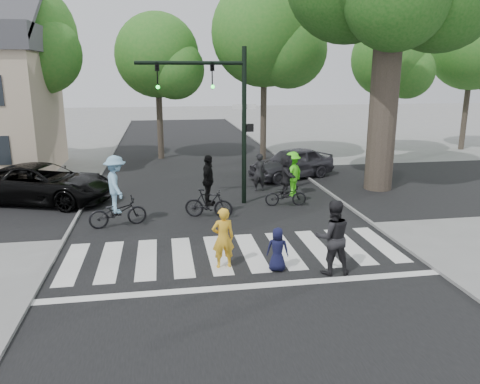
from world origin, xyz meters
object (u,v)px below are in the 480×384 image
object	(u,v)px
cyclist_mid	(208,192)
car_suv	(43,183)
traffic_signal	(222,104)
pedestrian_adult	(333,237)
cyclist_right	(286,183)
car_grey	(292,163)
pedestrian_woman	(223,238)
pedestrian_child	(278,249)
cyclist_left	(117,196)

from	to	relation	value
cyclist_mid	car_suv	xyz separation A→B (m)	(-6.30, 3.12, -0.16)
traffic_signal	pedestrian_adult	size ratio (longest dim) A/B	3.04
traffic_signal	cyclist_right	distance (m)	3.88
car_grey	pedestrian_woman	bearing A→B (deg)	-47.89
pedestrian_child	cyclist_mid	world-z (taller)	cyclist_mid
pedestrian_woman	cyclist_mid	distance (m)	4.46
pedestrian_child	car_grey	distance (m)	11.19
traffic_signal	pedestrian_woman	world-z (taller)	traffic_signal
car_grey	traffic_signal	bearing A→B (deg)	-66.92
car_suv	car_grey	size ratio (longest dim) A/B	1.26
pedestrian_child	cyclist_right	bearing A→B (deg)	-91.76
car_suv	pedestrian_woman	bearing A→B (deg)	-121.23
pedestrian_adult	cyclist_left	bearing A→B (deg)	-36.40
traffic_signal	car_suv	xyz separation A→B (m)	(-7.03, 1.46, -3.13)
pedestrian_child	cyclist_right	size ratio (longest dim) A/B	0.58
pedestrian_woman	cyclist_mid	xyz separation A→B (m)	(0.07, 4.46, 0.11)
pedestrian_woman	traffic_signal	bearing A→B (deg)	-102.67
traffic_signal	cyclist_left	distance (m)	5.25
pedestrian_child	cyclist_right	world-z (taller)	cyclist_right
cyclist_left	car_grey	bearing A→B (deg)	38.62
pedestrian_adult	cyclist_right	bearing A→B (deg)	-90.82
pedestrian_woman	car_grey	xyz separation A→B (m)	(4.75, 10.21, -0.08)
pedestrian_child	car_suv	bearing A→B (deg)	-31.35
pedestrian_child	cyclist_left	distance (m)	6.28
cyclist_mid	cyclist_right	world-z (taller)	cyclist_mid
pedestrian_child	cyclist_left	size ratio (longest dim) A/B	0.49
traffic_signal	car_suv	world-z (taller)	traffic_signal
cyclist_mid	car_suv	size ratio (longest dim) A/B	0.41
pedestrian_adult	car_grey	size ratio (longest dim) A/B	0.45
pedestrian_woman	cyclist_left	xyz separation A→B (m)	(-3.06, 3.98, 0.23)
pedestrian_adult	car_grey	distance (m)	11.24
cyclist_right	car_suv	bearing A→B (deg)	167.36
traffic_signal	pedestrian_woman	distance (m)	6.90
traffic_signal	car_grey	distance (m)	6.50
car_grey	cyclist_right	bearing A→B (deg)	-41.19
pedestrian_woman	car_suv	xyz separation A→B (m)	(-6.23, 7.58, -0.06)
car_suv	car_grey	world-z (taller)	car_suv
pedestrian_woman	pedestrian_child	size ratio (longest dim) A/B	1.40
car_grey	car_suv	bearing A→B (deg)	-99.45
cyclist_mid	cyclist_left	bearing A→B (deg)	-171.23
pedestrian_child	traffic_signal	bearing A→B (deg)	-69.79
cyclist_mid	cyclist_right	xyz separation A→B (m)	(3.11, 1.01, -0.02)
traffic_signal	car_suv	size ratio (longest dim) A/B	1.08
car_suv	car_grey	distance (m)	11.29
traffic_signal	pedestrian_woman	size ratio (longest dim) A/B	3.62
traffic_signal	cyclist_mid	xyz separation A→B (m)	(-0.73, -1.66, -2.97)
pedestrian_adult	car_suv	distance (m)	12.28
pedestrian_woman	car_grey	size ratio (longest dim) A/B	0.38
cyclist_left	cyclist_mid	world-z (taller)	cyclist_left
pedestrian_adult	car_suv	size ratio (longest dim) A/B	0.35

